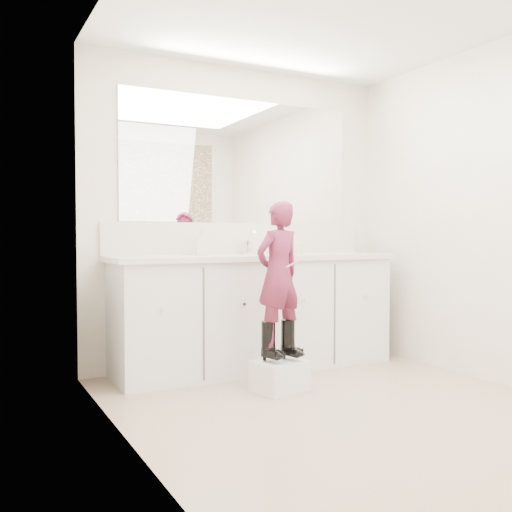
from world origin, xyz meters
TOP-DOWN VIEW (x-y plane):
  - floor at (0.00, 0.00)m, footprint 3.00×3.00m
  - wall_back at (0.00, 1.50)m, footprint 2.60×0.00m
  - wall_left at (-1.30, 0.00)m, footprint 0.00×3.00m
  - wall_right at (1.30, 0.00)m, footprint 0.00×3.00m
  - vanity_cabinet at (0.00, 1.23)m, footprint 2.20×0.55m
  - countertop at (0.00, 1.21)m, footprint 2.28×0.58m
  - backsplash at (0.00, 1.49)m, footprint 2.28×0.03m
  - mirror at (0.00, 1.49)m, footprint 2.00×0.02m
  - faucet at (0.00, 1.38)m, footprint 0.08×0.08m
  - cup at (0.39, 1.25)m, footprint 0.13×0.13m
  - soap_bottle at (-0.42, 1.30)m, footprint 0.11×0.11m
  - step_stool at (-0.16, 0.57)m, footprint 0.37×0.33m
  - boot_left at (-0.24, 0.59)m, footprint 0.13×0.19m
  - boot_right at (-0.09, 0.59)m, footprint 0.13×0.19m
  - toddler at (-0.16, 0.59)m, footprint 0.39×0.30m
  - toothbrush at (-0.09, 0.51)m, footprint 0.14×0.04m

SIDE VIEW (x-z plane):
  - floor at x=0.00m, z-range 0.00..0.00m
  - step_stool at x=-0.16m, z-range 0.00..0.20m
  - boot_left at x=-0.24m, z-range 0.20..0.47m
  - boot_right at x=-0.09m, z-range 0.20..0.47m
  - vanity_cabinet at x=0.00m, z-range 0.00..0.85m
  - toddler at x=-0.16m, z-range 0.30..1.26m
  - toothbrush at x=-0.09m, z-range 0.83..0.88m
  - countertop at x=0.00m, z-range 0.85..0.89m
  - cup at x=0.39m, z-range 0.89..0.99m
  - faucet at x=0.00m, z-range 0.89..0.99m
  - soap_bottle at x=-0.42m, z-range 0.89..1.09m
  - backsplash at x=0.00m, z-range 0.89..1.14m
  - wall_back at x=0.00m, z-range -0.10..2.50m
  - wall_left at x=-1.30m, z-range -0.30..2.70m
  - wall_right at x=1.30m, z-range -0.30..2.70m
  - mirror at x=0.00m, z-range 1.14..2.14m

